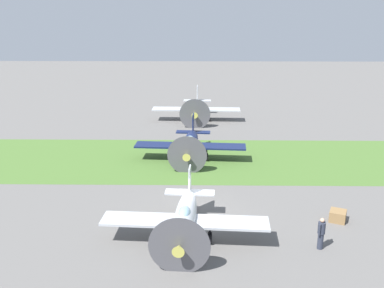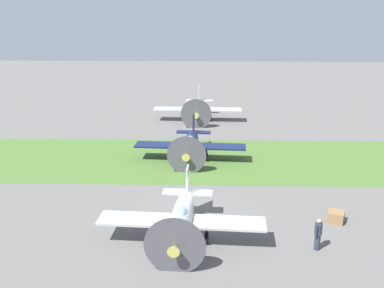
{
  "view_description": "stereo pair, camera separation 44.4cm",
  "coord_description": "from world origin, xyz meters",
  "px_view_note": "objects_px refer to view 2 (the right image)",
  "views": [
    {
      "loc": [
        -0.13,
        23.69,
        11.88
      ],
      "look_at": [
        0.35,
        -10.48,
        1.25
      ],
      "focal_mm": 40.89,
      "sensor_mm": 36.0,
      "label": 1
    },
    {
      "loc": [
        -0.57,
        23.69,
        11.88
      ],
      "look_at": [
        0.35,
        -10.48,
        1.25
      ],
      "focal_mm": 40.89,
      "sensor_mm": 36.0,
      "label": 2
    }
  ],
  "objects_px": {
    "airplane_trail": "(198,107)",
    "supply_crate": "(336,217)",
    "airplane_lead": "(182,217)",
    "ground_crew_chief": "(318,234)",
    "airplane_wingman": "(190,143)"
  },
  "relations": [
    {
      "from": "airplane_lead",
      "to": "airplane_trail",
      "type": "distance_m",
      "value": 26.22
    },
    {
      "from": "airplane_lead",
      "to": "airplane_wingman",
      "type": "distance_m",
      "value": 13.11
    },
    {
      "from": "airplane_lead",
      "to": "supply_crate",
      "type": "bearing_deg",
      "value": -162.13
    },
    {
      "from": "airplane_lead",
      "to": "ground_crew_chief",
      "type": "height_order",
      "value": "airplane_lead"
    },
    {
      "from": "airplane_lead",
      "to": "ground_crew_chief",
      "type": "bearing_deg",
      "value": 176.57
    },
    {
      "from": "airplane_wingman",
      "to": "airplane_trail",
      "type": "xyz_separation_m",
      "value": [
        -0.41,
        -13.1,
        0.09
      ]
    },
    {
      "from": "airplane_wingman",
      "to": "supply_crate",
      "type": "bearing_deg",
      "value": 132.66
    },
    {
      "from": "airplane_lead",
      "to": "airplane_wingman",
      "type": "xyz_separation_m",
      "value": [
        -0.05,
        -13.11,
        0.03
      ]
    },
    {
      "from": "airplane_trail",
      "to": "ground_crew_chief",
      "type": "height_order",
      "value": "airplane_trail"
    },
    {
      "from": "ground_crew_chief",
      "to": "airplane_lead",
      "type": "bearing_deg",
      "value": -58.11
    },
    {
      "from": "airplane_lead",
      "to": "airplane_wingman",
      "type": "relative_size",
      "value": 0.98
    },
    {
      "from": "ground_crew_chief",
      "to": "supply_crate",
      "type": "xyz_separation_m",
      "value": [
        -1.85,
        -3.11,
        -0.59
      ]
    },
    {
      "from": "airplane_trail",
      "to": "ground_crew_chief",
      "type": "xyz_separation_m",
      "value": [
        -6.53,
        27.07,
        -0.53
      ]
    },
    {
      "from": "airplane_wingman",
      "to": "ground_crew_chief",
      "type": "height_order",
      "value": "airplane_wingman"
    },
    {
      "from": "airplane_trail",
      "to": "supply_crate",
      "type": "relative_size",
      "value": 10.73
    }
  ]
}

